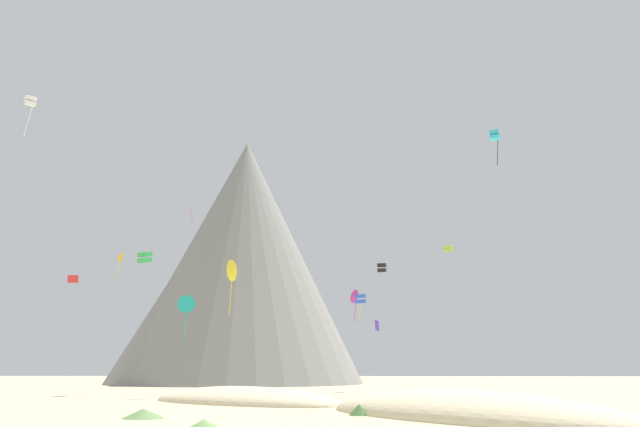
# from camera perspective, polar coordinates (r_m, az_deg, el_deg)

# --- Properties ---
(dune_foreground_left) EXTENTS (22.61, 19.72, 2.89)m
(dune_foreground_left) POSITION_cam_1_polar(r_m,az_deg,el_deg) (57.76, -7.29, -17.18)
(dune_foreground_left) COLOR beige
(dune_foreground_left) RESTS_ON ground_plane
(dune_foreground_right) EXTENTS (21.82, 24.62, 3.41)m
(dune_foreground_right) POSITION_cam_1_polar(r_m,az_deg,el_deg) (41.39, 13.31, -18.14)
(dune_foreground_right) COLOR beige
(dune_foreground_right) RESTS_ON ground_plane
(bush_near_left) EXTENTS (3.25, 3.25, 0.59)m
(bush_near_left) POSITION_cam_1_polar(r_m,az_deg,el_deg) (41.54, -16.22, -17.54)
(bush_near_left) COLOR #668C4C
(bush_near_left) RESTS_ON ground_plane
(bush_low_patch) EXTENTS (3.87, 3.87, 0.72)m
(bush_low_patch) POSITION_cam_1_polar(r_m,az_deg,el_deg) (30.85, -10.85, -19.05)
(bush_low_patch) COLOR #668C4C
(bush_low_patch) RESTS_ON ground_plane
(bush_near_right) EXTENTS (2.01, 2.01, 0.72)m
(bush_near_right) POSITION_cam_1_polar(r_m,az_deg,el_deg) (42.55, 3.69, -17.86)
(bush_near_right) COLOR #477238
(bush_near_right) RESTS_ON ground_plane
(rock_massif) EXTENTS (68.58, 68.58, 50.19)m
(rock_massif) POSITION_cam_1_polar(r_m,az_deg,el_deg) (126.86, -7.52, -5.19)
(rock_massif) COLOR gray
(rock_massif) RESTS_ON ground_plane
(kite_red_low) EXTENTS (0.77, 0.83, 0.83)m
(kite_red_low) POSITION_cam_1_polar(r_m,az_deg,el_deg) (62.60, -22.13, -5.70)
(kite_red_low) COLOR red
(kite_teal_low) EXTENTS (2.00, 0.96, 4.98)m
(kite_teal_low) POSITION_cam_1_polar(r_m,az_deg,el_deg) (69.21, -12.41, -8.30)
(kite_teal_low) COLOR teal
(kite_yellow_low) EXTENTS (2.01, 2.38, 6.30)m
(kite_yellow_low) POSITION_cam_1_polar(r_m,az_deg,el_deg) (71.03, -8.34, -5.37)
(kite_yellow_low) COLOR yellow
(kite_cyan_high) EXTENTS (1.56, 1.58, 4.93)m
(kite_cyan_high) POSITION_cam_1_polar(r_m,az_deg,el_deg) (85.87, 16.05, 7.02)
(kite_cyan_high) COLOR #33BCDB
(kite_blue_low) EXTENTS (1.14, 1.14, 2.43)m
(kite_blue_low) POSITION_cam_1_polar(r_m,az_deg,el_deg) (60.60, 3.79, -7.99)
(kite_blue_low) COLOR blue
(kite_rainbow_mid) EXTENTS (0.59, 0.76, 2.85)m
(kite_rainbow_mid) POSITION_cam_1_polar(r_m,az_deg,el_deg) (90.09, -11.99, 0.12)
(kite_rainbow_mid) COLOR #E5668C
(kite_black_mid) EXTENTS (1.41, 1.45, 1.40)m
(kite_black_mid) POSITION_cam_1_polar(r_m,az_deg,el_deg) (89.38, 5.82, -5.08)
(kite_black_mid) COLOR black
(kite_indigo_low) EXTENTS (0.55, 0.82, 1.37)m
(kite_indigo_low) POSITION_cam_1_polar(r_m,az_deg,el_deg) (78.13, 5.36, -10.40)
(kite_indigo_low) COLOR #5138B2
(kite_green_mid) EXTENTS (1.78, 1.83, 1.62)m
(kite_green_mid) POSITION_cam_1_polar(r_m,az_deg,el_deg) (80.47, -16.09, -3.97)
(kite_green_mid) COLOR green
(kite_magenta_low) EXTENTS (1.62, 1.91, 4.48)m
(kite_magenta_low) POSITION_cam_1_polar(r_m,az_deg,el_deg) (82.01, 3.15, -7.75)
(kite_magenta_low) COLOR #D1339E
(kite_white_high) EXTENTS (1.47, 1.48, 4.68)m
(kite_white_high) POSITION_cam_1_polar(r_m,az_deg,el_deg) (72.03, -25.51, 9.46)
(kite_white_high) COLOR white
(kite_gold_mid) EXTENTS (0.90, 1.50, 4.69)m
(kite_gold_mid) POSITION_cam_1_polar(r_m,az_deg,el_deg) (96.26, -18.24, -3.98)
(kite_gold_mid) COLOR gold
(kite_lime_mid) EXTENTS (1.35, 1.38, 1.10)m
(kite_lime_mid) POSITION_cam_1_polar(r_m,az_deg,el_deg) (87.69, 11.92, -3.21)
(kite_lime_mid) COLOR #8CD133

